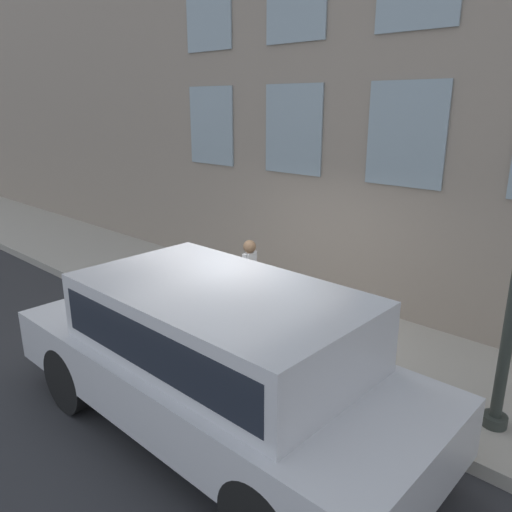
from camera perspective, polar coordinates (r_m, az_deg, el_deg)
The scene contains 5 objects.
ground_plane at distance 7.18m, azimuth -2.71°, elevation -11.84°, with size 80.00×80.00×0.00m, color #2D2D30.
sidewalk at distance 8.00m, azimuth 3.94°, elevation -8.03°, with size 2.58×60.00×0.16m.
fire_hydrant at distance 7.33m, azimuth 0.79°, elevation -6.05°, with size 0.30×0.42×0.84m.
person at distance 7.90m, azimuth -0.73°, elevation -1.73°, with size 0.31×0.20×1.27m.
parked_truck_silver_near at distance 5.33m, azimuth -4.62°, elevation -10.59°, with size 1.99×4.92×1.72m.
Camera 1 is at (-4.38, -4.51, 3.47)m, focal length 35.00 mm.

